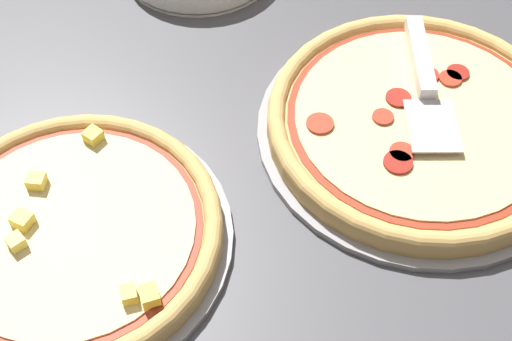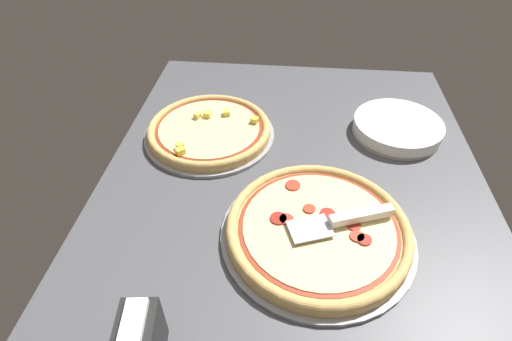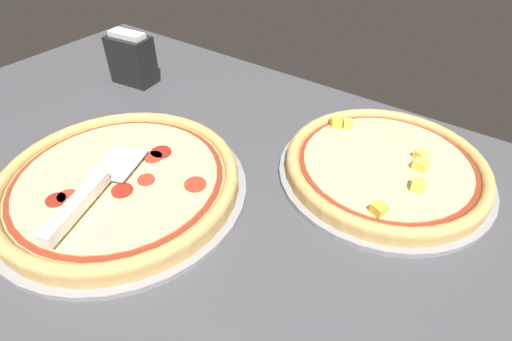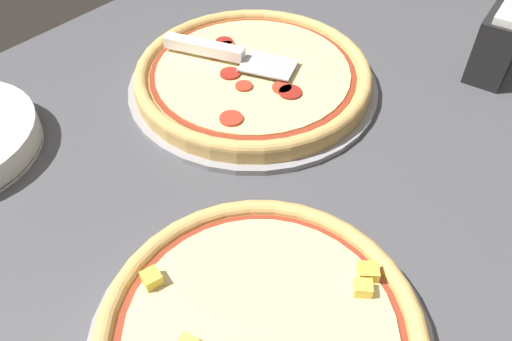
% 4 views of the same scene
% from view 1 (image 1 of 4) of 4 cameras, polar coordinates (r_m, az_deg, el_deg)
% --- Properties ---
extents(ground_plane, '(1.47, 0.99, 0.04)m').
position_cam_1_polar(ground_plane, '(0.96, 7.37, 0.87)').
color(ground_plane, '#4C4C51').
extents(pizza_pan_front, '(0.43, 0.43, 0.01)m').
position_cam_1_polar(pizza_pan_front, '(0.98, 12.74, 3.04)').
color(pizza_pan_front, '#939399').
rests_on(pizza_pan_front, ground_plane).
extents(pizza_front, '(0.40, 0.40, 0.03)m').
position_cam_1_polar(pizza_front, '(0.96, 12.96, 3.91)').
color(pizza_front, '#DBAD60').
rests_on(pizza_front, pizza_pan_front).
extents(pizza_pan_back, '(0.38, 0.38, 0.01)m').
position_cam_1_polar(pizza_pan_back, '(0.88, -14.25, -5.39)').
color(pizza_pan_back, '#939399').
rests_on(pizza_pan_back, ground_plane).
extents(pizza_back, '(0.35, 0.35, 0.04)m').
position_cam_1_polar(pizza_back, '(0.86, -14.50, -4.69)').
color(pizza_back, '#DBAD60').
rests_on(pizza_back, pizza_pan_back).
extents(serving_spatula, '(0.12, 0.24, 0.02)m').
position_cam_1_polar(serving_spatula, '(1.00, 13.17, 7.97)').
color(serving_spatula, '#B7B7BC').
rests_on(serving_spatula, pizza_front).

